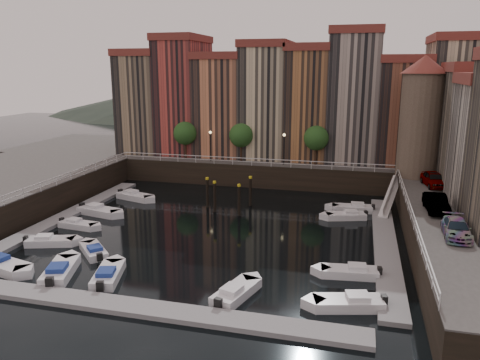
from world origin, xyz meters
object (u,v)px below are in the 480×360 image
(gangway, at_px, (391,194))
(boat_left_2, at_px, (78,224))
(boat_left_1, at_px, (50,241))
(car_a, at_px, (434,180))
(car_c, at_px, (456,230))
(boat_left_0, at_px, (2,265))
(car_b, at_px, (436,204))
(mooring_pilings, at_px, (228,196))
(corner_tower, at_px, (421,115))

(gangway, height_order, boat_left_2, gangway)
(gangway, xyz_separation_m, boat_left_1, (-29.95, -18.38, -1.57))
(car_a, distance_m, car_c, 15.95)
(boat_left_0, relative_size, car_b, 1.12)
(boat_left_1, relative_size, boat_left_2, 1.08)
(boat_left_0, distance_m, boat_left_1, 5.59)
(mooring_pilings, bearing_deg, car_c, -29.42)
(boat_left_2, distance_m, car_a, 37.12)
(car_c, bearing_deg, boat_left_0, -164.98)
(boat_left_2, distance_m, car_b, 33.77)
(car_b, distance_m, car_c, 6.42)
(mooring_pilings, bearing_deg, gangway, 13.69)
(mooring_pilings, relative_size, boat_left_0, 0.93)
(corner_tower, relative_size, car_a, 2.95)
(corner_tower, height_order, car_b, corner_tower)
(boat_left_1, xyz_separation_m, car_b, (33.12, 8.61, 3.43))
(corner_tower, bearing_deg, boat_left_2, -151.26)
(gangway, bearing_deg, mooring_pilings, -166.31)
(corner_tower, xyz_separation_m, car_b, (0.27, -14.27, -6.42))
(boat_left_0, height_order, car_b, car_b)
(corner_tower, height_order, car_c, corner_tower)
(car_b, bearing_deg, gangway, 105.18)
(boat_left_1, bearing_deg, boat_left_2, 75.47)
(boat_left_2, bearing_deg, car_c, 1.32)
(boat_left_0, xyz_separation_m, car_b, (33.31, 14.20, 3.38))
(corner_tower, relative_size, mooring_pilings, 2.81)
(boat_left_2, height_order, car_b, car_b)
(boat_left_0, bearing_deg, boat_left_1, 102.04)
(mooring_pilings, distance_m, car_b, 21.42)
(mooring_pilings, height_order, boat_left_2, mooring_pilings)
(boat_left_0, bearing_deg, gangway, 52.52)
(mooring_pilings, xyz_separation_m, boat_left_0, (-12.73, -19.73, -1.25))
(car_b, relative_size, car_c, 1.03)
(corner_tower, xyz_separation_m, boat_left_2, (-33.10, -18.15, -9.87))
(corner_tower, height_order, boat_left_0, corner_tower)
(mooring_pilings, xyz_separation_m, car_c, (21.14, -11.92, 2.02))
(boat_left_1, bearing_deg, corner_tower, 17.28)
(car_a, bearing_deg, car_b, -105.34)
(boat_left_0, bearing_deg, car_b, 37.11)
(corner_tower, distance_m, car_a, 8.06)
(boat_left_0, height_order, car_a, car_a)
(boat_left_2, bearing_deg, gangway, 29.87)
(mooring_pilings, bearing_deg, corner_tower, 23.29)
(mooring_pilings, distance_m, car_a, 22.12)
(gangway, bearing_deg, car_c, -77.02)
(mooring_pilings, relative_size, car_b, 1.04)
(car_b, bearing_deg, boat_left_1, -168.22)
(boat_left_0, xyz_separation_m, car_a, (34.37, 23.74, 3.40))
(boat_left_0, height_order, boat_left_2, boat_left_0)
(corner_tower, distance_m, mooring_pilings, 23.71)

